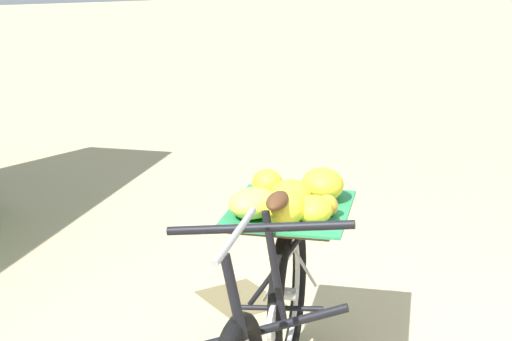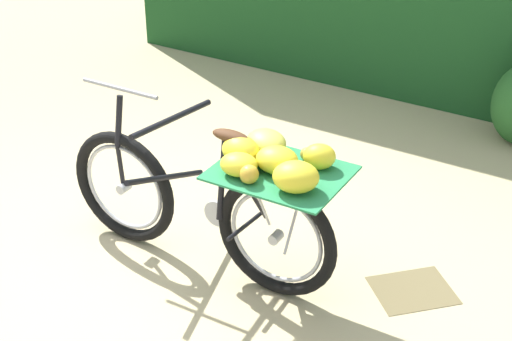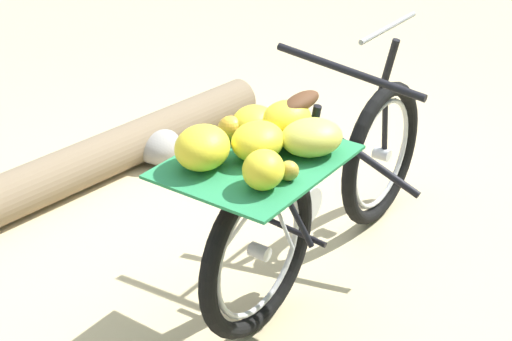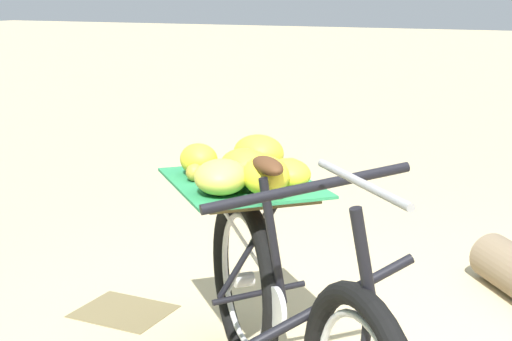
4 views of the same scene
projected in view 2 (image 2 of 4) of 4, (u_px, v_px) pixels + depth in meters
The scene contains 3 objects.
ground_plane at pixel (157, 277), 4.51m from camera, with size 60.00×60.00×0.00m, color #C6B284.
bicycle at pixel (219, 195), 4.30m from camera, with size 1.48×1.46×1.03m.
leaf_litter_patch at pixel (413, 290), 4.40m from camera, with size 0.44×0.36×0.01m, color olive.
Camera 2 is at (-0.33, -3.66, 2.75)m, focal length 54.60 mm.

